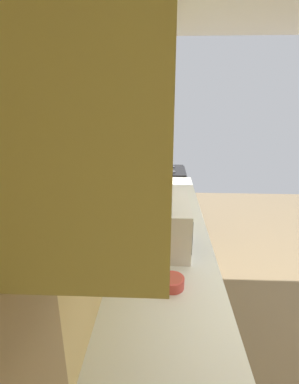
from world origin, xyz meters
The scene contains 6 objects.
wall_back centered at (0.00, 1.74, 1.28)m, with size 4.47×0.12×2.56m, color #E3C277.
counter_run centered at (-0.32, 1.36, 0.44)m, with size 3.71×0.67×0.88m.
upper_cabinets centered at (-0.32, 1.52, 1.93)m, with size 2.41×0.32×0.74m.
oven_range centered at (1.83, 1.37, 0.46)m, with size 0.59×0.63×1.06m.
microwave centered at (-0.16, 1.38, 1.04)m, with size 0.50×0.38×0.32m.
bowl centered at (-0.61, 1.32, 0.91)m, with size 0.14×0.14×0.06m.
Camera 1 is at (-1.93, 1.38, 1.89)m, focal length 27.00 mm.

